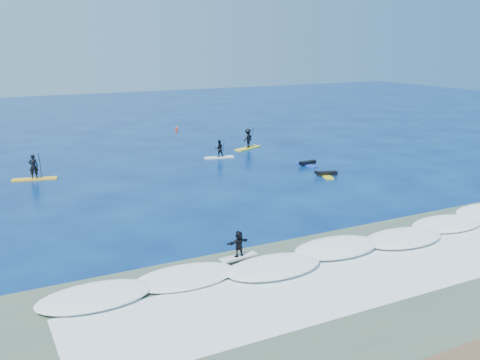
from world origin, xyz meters
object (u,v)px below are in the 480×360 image
prone_paddler_near (326,174)px  wave_surfer (239,246)px  marker_buoy (177,129)px  sup_paddler_right (248,140)px  sup_paddler_left (34,171)px  prone_paddler_far (307,163)px  sup_paddler_center (219,150)px

prone_paddler_near → wave_surfer: size_ratio=1.25×
prone_paddler_near → marker_buoy: bearing=24.8°
sup_paddler_right → prone_paddler_near: 12.59m
sup_paddler_right → prone_paddler_near: bearing=-113.3°
sup_paddler_left → prone_paddler_far: bearing=-1.4°
prone_paddler_far → wave_surfer: wave_surfer is taller
prone_paddler_near → prone_paddler_far: (0.83, 3.81, -0.00)m
sup_paddler_left → sup_paddler_right: bearing=22.2°
sup_paddler_left → sup_paddler_center: size_ratio=1.22×
sup_paddler_right → prone_paddler_far: sup_paddler_right is taller
sup_paddler_right → prone_paddler_near: (0.21, -12.57, -0.73)m
sup_paddler_right → prone_paddler_far: (1.04, -8.76, -0.73)m
sup_paddler_left → prone_paddler_far: 22.02m
prone_paddler_near → prone_paddler_far: 3.90m
sup_paddler_left → sup_paddler_right: size_ratio=1.02×
sup_paddler_left → sup_paddler_center: bearing=15.3°
sup_paddler_center → prone_paddler_near: (4.57, -9.94, -0.54)m
prone_paddler_near → marker_buoy: 25.65m
sup_paddler_center → sup_paddler_left: bearing=-168.3°
marker_buoy → prone_paddler_near: bearing=-83.8°
sup_paddler_left → prone_paddler_near: bearing=-11.4°
wave_surfer → marker_buoy: bearing=68.3°
sup_paddler_left → wave_surfer: bearing=-59.2°
prone_paddler_near → sup_paddler_center: bearing=43.3°
sup_paddler_left → prone_paddler_near: (20.48, -9.34, -0.55)m
sup_paddler_center → prone_paddler_far: 8.19m
sup_paddler_center → sup_paddler_right: sup_paddler_right is taller
sup_paddler_center → marker_buoy: (1.82, 15.57, -0.42)m
prone_paddler_far → wave_surfer: bearing=129.1°
sup_paddler_left → prone_paddler_far: (21.31, -5.53, -0.55)m
prone_paddler_near → wave_surfer: bearing=149.1°
sup_paddler_center → marker_buoy: bearing=92.8°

